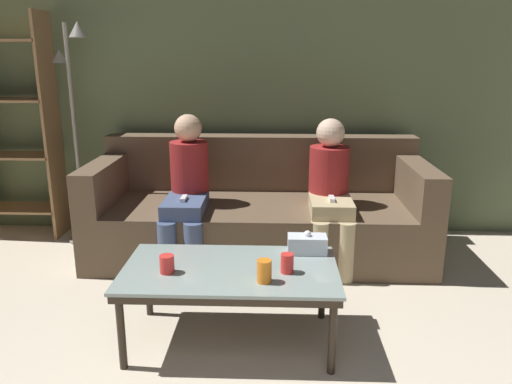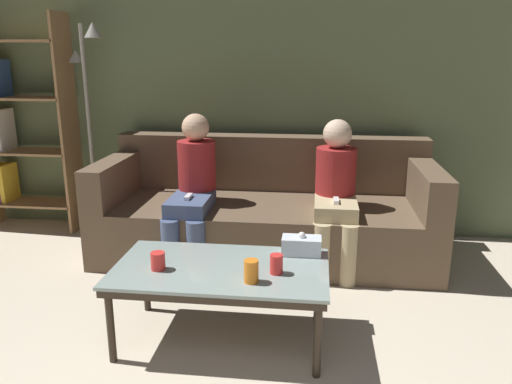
% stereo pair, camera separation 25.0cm
% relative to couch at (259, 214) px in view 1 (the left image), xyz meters
% --- Properties ---
extents(wall_back, '(12.00, 0.06, 2.60)m').
position_rel_couch_xyz_m(wall_back, '(0.00, 0.57, 0.99)').
color(wall_back, '#60704C').
rests_on(wall_back, ground_plane).
extents(couch, '(2.54, 1.00, 0.88)m').
position_rel_couch_xyz_m(couch, '(0.00, 0.00, 0.00)').
color(couch, brown).
rests_on(couch, ground_plane).
extents(coffee_table, '(1.14, 0.64, 0.44)m').
position_rel_couch_xyz_m(coffee_table, '(-0.11, -1.30, 0.08)').
color(coffee_table, '#8C9E99').
rests_on(coffee_table, ground_plane).
extents(cup_near_left, '(0.08, 0.08, 0.09)m').
position_rel_couch_xyz_m(cup_near_left, '(-0.43, -1.38, 0.17)').
color(cup_near_left, red).
rests_on(cup_near_left, coffee_table).
extents(cup_near_right, '(0.07, 0.07, 0.12)m').
position_rel_couch_xyz_m(cup_near_right, '(0.07, -1.47, 0.18)').
color(cup_near_right, orange).
rests_on(cup_near_right, coffee_table).
extents(cup_far_center, '(0.07, 0.07, 0.10)m').
position_rel_couch_xyz_m(cup_far_center, '(0.19, -1.35, 0.17)').
color(cup_far_center, red).
rests_on(cup_far_center, coffee_table).
extents(tissue_box, '(0.22, 0.12, 0.13)m').
position_rel_couch_xyz_m(tissue_box, '(0.31, -1.08, 0.17)').
color(tissue_box, silver).
rests_on(tissue_box, coffee_table).
extents(standing_lamp, '(0.31, 0.26, 1.77)m').
position_rel_couch_xyz_m(standing_lamp, '(-1.47, 0.19, 0.77)').
color(standing_lamp, gray).
rests_on(standing_lamp, ground_plane).
extents(seated_person_left_end, '(0.31, 0.67, 1.10)m').
position_rel_couch_xyz_m(seated_person_left_end, '(-0.52, -0.25, 0.27)').
color(seated_person_left_end, '#47567A').
rests_on(seated_person_left_end, ground_plane).
extents(seated_person_mid_left, '(0.31, 0.62, 1.08)m').
position_rel_couch_xyz_m(seated_person_mid_left, '(0.52, -0.23, 0.26)').
color(seated_person_mid_left, tan).
rests_on(seated_person_mid_left, ground_plane).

